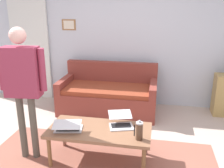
% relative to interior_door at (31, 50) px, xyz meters
% --- Properties ---
extents(ground_plane, '(7.68, 7.68, 0.00)m').
position_rel_interior_door_xyz_m(ground_plane, '(-1.98, 2.11, -1.02)').
color(ground_plane, '#BEAA9B').
extents(area_rug, '(2.98, 1.50, 0.01)m').
position_rel_interior_door_xyz_m(area_rug, '(-1.96, 2.15, -1.02)').
color(area_rug, '#995B4A').
rests_on(area_rug, ground_plane).
extents(back_wall, '(7.04, 0.11, 2.70)m').
position_rel_interior_door_xyz_m(back_wall, '(-1.98, -0.09, 0.33)').
color(back_wall, silver).
rests_on(back_wall, ground_plane).
extents(interior_door, '(0.82, 0.09, 2.05)m').
position_rel_interior_door_xyz_m(interior_door, '(0.00, 0.00, 0.00)').
color(interior_door, silver).
rests_on(interior_door, ground_plane).
extents(couch, '(1.77, 0.88, 0.88)m').
position_rel_interior_door_xyz_m(couch, '(-1.75, 0.46, -0.72)').
color(couch, brown).
rests_on(couch, ground_plane).
extents(coffee_table, '(1.28, 0.62, 0.45)m').
position_rel_interior_door_xyz_m(coffee_table, '(-1.96, 2.05, -0.62)').
color(coffee_table, brown).
rests_on(coffee_table, ground_plane).
extents(laptop_left, '(0.38, 0.42, 0.14)m').
position_rel_interior_door_xyz_m(laptop_left, '(-2.21, 1.90, -0.53)').
color(laptop_left, silver).
rests_on(laptop_left, coffee_table).
extents(laptop_center, '(0.39, 0.35, 0.13)m').
position_rel_interior_door_xyz_m(laptop_center, '(-1.59, 2.16, -0.53)').
color(laptop_center, silver).
rests_on(laptop_center, coffee_table).
extents(french_press, '(0.10, 0.08, 0.25)m').
position_rel_interior_door_xyz_m(french_press, '(-2.47, 2.21, -0.46)').
color(french_press, '#4C3323').
rests_on(french_press, coffee_table).
extents(person_standing, '(0.59, 0.23, 1.69)m').
position_rel_interior_door_xyz_m(person_standing, '(-1.04, 2.14, 0.06)').
color(person_standing, '#565146').
rests_on(person_standing, ground_plane).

